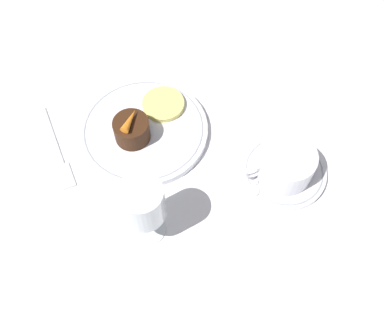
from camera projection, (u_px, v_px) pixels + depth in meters
ground_plane at (163, 134)px, 0.81m from camera, size 3.00×3.00×0.00m
dinner_plate at (144, 130)px, 0.80m from camera, size 0.23×0.23×0.01m
saucer at (284, 172)px, 0.76m from camera, size 0.14×0.14×0.01m
coffee_cup at (286, 163)px, 0.74m from camera, size 0.12×0.09×0.05m
spoon at (258, 174)px, 0.75m from camera, size 0.06×0.10×0.00m
wine_glass at (143, 205)px, 0.64m from camera, size 0.07×0.07×0.13m
fork at (59, 155)px, 0.78m from camera, size 0.04×0.18×0.01m
dessert_cake at (132, 131)px, 0.77m from camera, size 0.06×0.06×0.04m
carrot_garnish at (130, 122)px, 0.75m from camera, size 0.04×0.05×0.01m
pineapple_slice at (163, 104)px, 0.82m from camera, size 0.08×0.08×0.01m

